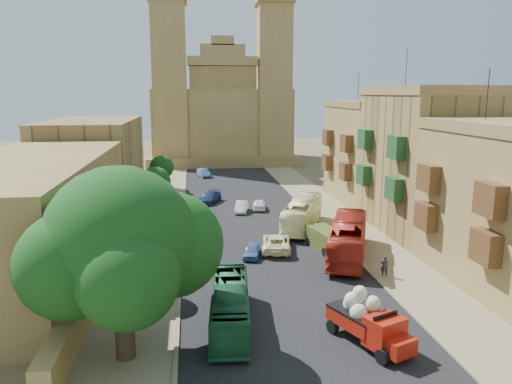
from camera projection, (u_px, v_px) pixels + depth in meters
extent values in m
cube|color=black|center=(251.00, 222.00, 51.74)|extent=(14.00, 140.00, 0.01)
cube|color=#7F7153|center=(340.00, 219.00, 52.95)|extent=(5.00, 140.00, 0.01)
cube|color=#7F7153|center=(158.00, 225.00, 50.54)|extent=(5.00, 140.00, 0.01)
cube|color=#7F7153|center=(317.00, 220.00, 52.62)|extent=(0.25, 140.00, 0.12)
cube|color=#7F7153|center=(183.00, 224.00, 50.84)|extent=(0.25, 140.00, 0.12)
cylinder|color=black|center=(488.00, 94.00, 35.36)|extent=(0.06, 0.06, 3.60)
cube|color=#55361C|center=(486.00, 247.00, 30.14)|extent=(0.90, 2.20, 2.00)
cube|color=#55361C|center=(426.00, 216.00, 37.77)|extent=(0.90, 2.20, 2.00)
cube|color=#55361C|center=(490.00, 200.00, 29.57)|extent=(0.90, 2.20, 2.00)
cube|color=#55361C|center=(428.00, 178.00, 37.20)|extent=(0.90, 2.20, 2.00)
cube|color=olive|center=(423.00, 164.00, 47.65)|extent=(8.00, 14.00, 13.00)
cube|color=brown|center=(428.00, 91.00, 46.32)|extent=(8.20, 14.00, 0.80)
cylinder|color=black|center=(406.00, 68.00, 48.50)|extent=(0.06, 0.06, 3.60)
cube|color=#1D4922|center=(394.00, 189.00, 43.58)|extent=(0.90, 2.20, 2.00)
cube|color=#1D4922|center=(364.00, 175.00, 51.20)|extent=(0.90, 2.20, 2.00)
cube|color=#1D4922|center=(396.00, 147.00, 42.87)|extent=(0.90, 2.20, 2.00)
cube|color=#1D4922|center=(365.00, 139.00, 50.50)|extent=(0.90, 2.20, 2.00)
cube|color=olive|center=(371.00, 155.00, 61.42)|extent=(8.00, 14.00, 11.50)
cube|color=brown|center=(373.00, 104.00, 60.23)|extent=(8.20, 14.00, 0.80)
cylinder|color=black|center=(358.00, 86.00, 62.41)|extent=(0.06, 0.06, 3.60)
cube|color=#55361C|center=(345.00, 171.00, 57.31)|extent=(0.90, 2.20, 2.00)
cube|color=#55361C|center=(327.00, 162.00, 64.94)|extent=(0.90, 2.20, 2.00)
cube|color=#55361C|center=(346.00, 143.00, 56.69)|extent=(0.90, 2.20, 2.00)
cube|color=#55361C|center=(328.00, 137.00, 64.31)|extent=(0.90, 2.20, 2.00)
cube|color=olive|center=(112.00, 248.00, 40.25)|extent=(1.00, 40.00, 1.80)
cube|color=brown|center=(30.00, 216.00, 36.97)|extent=(10.00, 28.00, 8.40)
cube|color=olive|center=(94.00, 160.00, 62.12)|extent=(10.00, 22.00, 10.00)
cube|color=olive|center=(221.00, 125.00, 100.01)|extent=(26.00, 20.00, 14.00)
cube|color=brown|center=(225.00, 162.00, 90.97)|extent=(28.00, 4.00, 1.80)
cube|color=brown|center=(223.00, 111.00, 90.87)|extent=(12.00, 2.00, 16.00)
cube|color=olive|center=(223.00, 61.00, 89.15)|extent=(12.60, 2.40, 1.60)
cube|color=olive|center=(223.00, 51.00, 88.83)|extent=(8.00, 2.00, 2.40)
cube|color=olive|center=(222.00, 41.00, 88.48)|extent=(4.00, 2.00, 1.60)
cube|color=olive|center=(170.00, 86.00, 90.06)|extent=(6.00, 6.00, 29.00)
cube|color=olive|center=(274.00, 86.00, 92.47)|extent=(6.00, 6.00, 29.00)
cube|color=brown|center=(274.00, 1.00, 89.56)|extent=(6.80, 6.80, 1.40)
cylinder|color=#37291B|center=(124.00, 323.00, 24.88)|extent=(0.98, 0.98, 3.72)
sphere|color=#0E3611|center=(120.00, 242.00, 24.07)|extent=(7.45, 7.45, 7.45)
sphere|color=#0E3611|center=(171.00, 245.00, 25.62)|extent=(5.49, 5.49, 5.49)
sphere|color=#0E3611|center=(71.00, 265.00, 23.09)|extent=(5.10, 5.10, 5.10)
sphere|color=#0E3611|center=(128.00, 278.00, 22.04)|extent=(4.71, 4.71, 4.71)
sphere|color=#0E3611|center=(104.00, 216.00, 25.88)|extent=(4.31, 4.31, 4.31)
cylinder|color=#37291B|center=(133.00, 279.00, 32.74)|extent=(0.44, 0.44, 2.26)
sphere|color=#0E3611|center=(131.00, 246.00, 32.30)|extent=(3.28, 3.28, 3.28)
cylinder|color=#37291B|center=(148.00, 232.00, 44.45)|extent=(0.44, 0.44, 1.97)
sphere|color=#0E3611|center=(147.00, 211.00, 44.06)|extent=(2.87, 2.87, 2.87)
cylinder|color=#37291B|center=(157.00, 202.00, 56.09)|extent=(0.44, 0.44, 2.31)
sphere|color=#0E3611|center=(156.00, 182.00, 55.64)|extent=(3.35, 3.35, 3.35)
cylinder|color=#37291B|center=(162.00, 184.00, 67.77)|extent=(0.44, 0.44, 2.23)
sphere|color=#0E3611|center=(162.00, 167.00, 67.34)|extent=(3.25, 3.25, 3.25)
cube|color=#A3190C|center=(358.00, 318.00, 27.14)|extent=(2.99, 3.62, 0.78)
cube|color=black|center=(358.00, 311.00, 27.05)|extent=(3.05, 3.68, 0.10)
cube|color=#A3190C|center=(384.00, 332.00, 25.44)|extent=(2.26, 2.08, 1.56)
cube|color=#A3190C|center=(399.00, 347.00, 24.63)|extent=(1.77, 1.54, 0.87)
cube|color=black|center=(385.00, 321.00, 25.32)|extent=(1.55, 0.73, 0.78)
cylinder|color=black|center=(382.00, 357.00, 24.50)|extent=(0.59, 0.84, 0.78)
cylinder|color=black|center=(407.00, 348.00, 25.37)|extent=(0.59, 0.84, 0.78)
cylinder|color=black|center=(333.00, 327.00, 27.71)|extent=(0.59, 0.84, 0.78)
cylinder|color=black|center=(356.00, 319.00, 28.58)|extent=(0.59, 0.84, 0.78)
sphere|color=beige|center=(359.00, 313.00, 26.35)|extent=(0.95, 0.95, 0.95)
sphere|color=beige|center=(367.00, 307.00, 27.01)|extent=(0.95, 0.95, 0.95)
sphere|color=beige|center=(352.00, 304.00, 27.45)|extent=(0.95, 0.95, 0.95)
sphere|color=beige|center=(353.00, 300.00, 26.82)|extent=(0.87, 0.87, 0.87)
sphere|color=beige|center=(373.00, 304.00, 26.42)|extent=(0.87, 0.87, 0.87)
sphere|color=beige|center=(360.00, 293.00, 26.77)|extent=(0.78, 0.78, 0.78)
cube|color=#485821|center=(326.00, 240.00, 42.50)|extent=(2.79, 4.65, 1.79)
cylinder|color=black|center=(325.00, 252.00, 40.93)|extent=(0.43, 0.76, 0.72)
cylinder|color=black|center=(343.00, 250.00, 41.50)|extent=(0.43, 0.76, 0.72)
cylinder|color=black|center=(309.00, 242.00, 43.72)|extent=(0.43, 0.76, 0.72)
cylinder|color=black|center=(326.00, 240.00, 44.29)|extent=(0.43, 0.76, 0.72)
imported|color=#1D5F38|center=(230.00, 306.00, 28.38)|extent=(2.80, 9.02, 2.47)
imported|color=#AB261A|center=(348.00, 238.00, 40.51)|extent=(6.40, 11.37, 3.11)
imported|color=#FFF9BE|center=(302.00, 214.00, 49.27)|extent=(6.25, 10.70, 2.94)
imported|color=#4564A6|center=(252.00, 251.00, 40.61)|extent=(2.05, 3.39, 1.08)
imported|color=white|center=(242.00, 207.00, 56.18)|extent=(1.93, 3.78, 1.19)
imported|color=#FEFBC3|center=(276.00, 243.00, 42.30)|extent=(3.17, 5.40, 1.41)
imported|color=navy|center=(209.00, 197.00, 60.91)|extent=(3.58, 5.00, 1.34)
imported|color=white|center=(259.00, 204.00, 57.43)|extent=(1.88, 3.68, 1.20)
imported|color=#3E73B2|center=(204.00, 173.00, 80.09)|extent=(2.25, 4.19, 1.31)
imported|color=#2B2A2C|center=(384.00, 266.00, 36.33)|extent=(0.65, 0.54, 1.54)
imported|color=#38393D|center=(362.00, 238.00, 43.59)|extent=(0.49, 0.92, 1.49)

